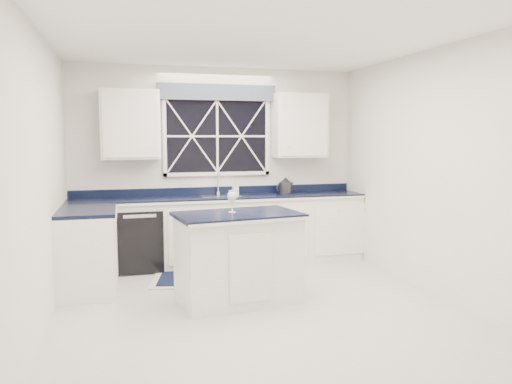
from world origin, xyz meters
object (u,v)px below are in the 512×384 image
object	(u,v)px
dishwasher	(139,239)
wine_glass	(232,197)
kettle	(285,186)
faucet	(218,183)
soap_bottle	(235,188)
island	(238,257)

from	to	relation	value
dishwasher	wine_glass	size ratio (longest dim) A/B	3.49
kettle	wine_glass	bearing A→B (deg)	-147.08
faucet	wine_glass	world-z (taller)	faucet
dishwasher	wine_glass	world-z (taller)	wine_glass
dishwasher	soap_bottle	size ratio (longest dim) A/B	4.87
faucet	wine_glass	xyz separation A→B (m)	(-0.19, -1.74, 0.01)
wine_glass	soap_bottle	bearing A→B (deg)	76.03
dishwasher	faucet	size ratio (longest dim) A/B	2.72
island	soap_bottle	bearing A→B (deg)	70.15
faucet	wine_glass	distance (m)	1.75
dishwasher	island	bearing A→B (deg)	-59.12
island	wine_glass	world-z (taller)	wine_glass
dishwasher	soap_bottle	bearing A→B (deg)	7.07
island	soap_bottle	size ratio (longest dim) A/B	8.11
dishwasher	faucet	world-z (taller)	faucet
island	wine_glass	distance (m)	0.64
wine_glass	soap_bottle	xyz separation A→B (m)	(0.43, 1.71, -0.09)
island	soap_bottle	distance (m)	1.89
wine_glass	soap_bottle	world-z (taller)	wine_glass
faucet	island	size ratio (longest dim) A/B	0.22
dishwasher	wine_glass	distance (m)	1.93
kettle	dishwasher	bearing A→B (deg)	160.27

